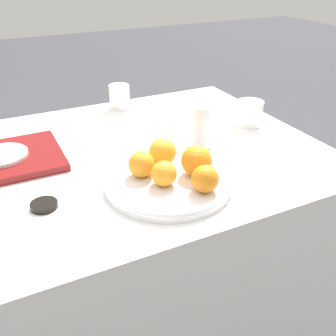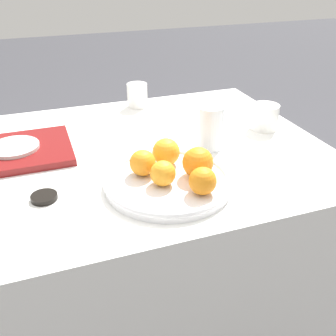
{
  "view_description": "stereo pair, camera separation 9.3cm",
  "coord_description": "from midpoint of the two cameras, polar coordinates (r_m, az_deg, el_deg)",
  "views": [
    {
      "loc": [
        -0.25,
        -0.94,
        1.25
      ],
      "look_at": [
        0.11,
        -0.21,
        0.79
      ],
      "focal_mm": 42.0,
      "sensor_mm": 36.0,
      "label": 1
    },
    {
      "loc": [
        -0.16,
        -0.97,
        1.25
      ],
      "look_at": [
        0.11,
        -0.21,
        0.79
      ],
      "focal_mm": 42.0,
      "sensor_mm": 36.0,
      "label": 2
    }
  ],
  "objects": [
    {
      "name": "orange_1",
      "position": [
        0.95,
        -6.68,
        0.48
      ],
      "size": [
        0.06,
        0.06,
        0.06
      ],
      "color": "orange",
      "rests_on": "fruit_platter"
    },
    {
      "name": "orange_3",
      "position": [
        0.99,
        -3.46,
        2.26
      ],
      "size": [
        0.07,
        0.07,
        0.07
      ],
      "color": "orange",
      "rests_on": "fruit_platter"
    },
    {
      "name": "side_plate",
      "position": [
        1.15,
        -25.17,
        1.63
      ],
      "size": [
        0.14,
        0.14,
        0.01
      ],
      "color": "silver",
      "rests_on": "serving_tray"
    },
    {
      "name": "cup_1",
      "position": [
        1.44,
        -8.92,
        10.14
      ],
      "size": [
        0.07,
        0.07,
        0.08
      ],
      "color": "white",
      "rests_on": "table"
    },
    {
      "name": "water_glass",
      "position": [
        1.12,
        2.48,
        6.06
      ],
      "size": [
        0.07,
        0.07,
        0.13
      ],
      "color": "silver",
      "rests_on": "table"
    },
    {
      "name": "table",
      "position": [
        1.31,
        -10.75,
        -13.28
      ],
      "size": [
        1.26,
        0.84,
        0.74
      ],
      "color": "white",
      "rests_on": "ground_plane"
    },
    {
      "name": "orange_4",
      "position": [
        0.88,
        2.43,
        -1.68
      ],
      "size": [
        0.06,
        0.06,
        0.06
      ],
      "color": "orange",
      "rests_on": "fruit_platter"
    },
    {
      "name": "orange_2",
      "position": [
        0.94,
        1.38,
        0.96
      ],
      "size": [
        0.08,
        0.08,
        0.08
      ],
      "color": "orange",
      "rests_on": "fruit_platter"
    },
    {
      "name": "orange_0",
      "position": [
        0.91,
        -3.5,
        -0.9
      ],
      "size": [
        0.06,
        0.06,
        0.06
      ],
      "color": "orange",
      "rests_on": "fruit_platter"
    },
    {
      "name": "fruit_platter",
      "position": [
        0.94,
        -2.81,
        -2.02
      ],
      "size": [
        0.31,
        0.31,
        0.03
      ],
      "color": "silver",
      "rests_on": "table"
    },
    {
      "name": "cup_0",
      "position": [
        1.29,
        9.74,
        7.8
      ],
      "size": [
        0.09,
        0.09,
        0.08
      ],
      "color": "white",
      "rests_on": "table"
    },
    {
      "name": "serving_tray",
      "position": [
        1.15,
        -25.02,
        0.97
      ],
      "size": [
        0.31,
        0.24,
        0.02
      ],
      "color": "maroon",
      "rests_on": "table"
    },
    {
      "name": "soy_dish",
      "position": [
        0.93,
        -20.33,
        -5.17
      ],
      "size": [
        0.06,
        0.06,
        0.01
      ],
      "color": "black",
      "rests_on": "table"
    }
  ]
}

